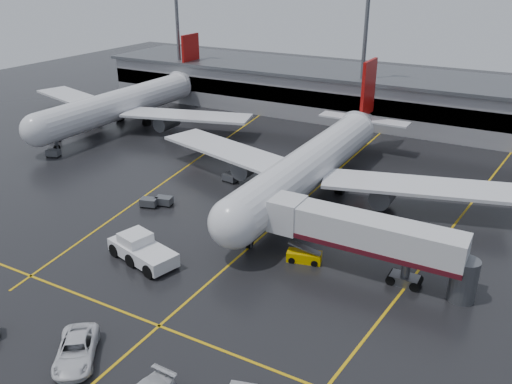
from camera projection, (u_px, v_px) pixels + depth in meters
The scene contains 19 objects.
ground at pixel (279, 221), 61.16m from camera, with size 220.00×220.00×0.00m, color black.
apron_line_centre at pixel (279, 221), 61.16m from camera, with size 0.25×90.00×0.02m, color gold.
apron_line_stop at pixel (159, 326), 43.54m from camera, with size 60.00×0.25×0.02m, color gold.
apron_line_left at pixel (189, 165), 78.08m from camera, with size 0.25×70.00×0.02m, color gold.
apron_line_right at pixel (457, 221), 61.14m from camera, with size 0.25×70.00×0.02m, color gold.
terminal at pixel (397, 98), 97.82m from camera, with size 122.00×19.00×8.60m.
light_mast_left at pixel (178, 31), 109.07m from camera, with size 3.00×1.20×25.45m.
light_mast_mid at pixel (365, 44), 91.24m from camera, with size 3.00×1.20×25.45m.
main_airliner at pixel (314, 161), 67.25m from camera, with size 48.80×45.60×14.10m.
second_airliner at pixel (127, 102), 95.58m from camera, with size 48.80×45.60×14.10m.
jet_bridge at pixel (365, 236), 49.49m from camera, with size 19.90×3.40×6.05m.
pushback_tractor at pixel (142, 250), 52.74m from camera, with size 8.36×5.06×2.80m.
belt_loader at pixel (304, 256), 52.76m from camera, with size 3.66×2.30×2.16m.
service_van_a at pixel (76, 350), 39.57m from camera, with size 2.77×6.01×1.67m, color silver.
baggage_cart_a at pixel (164, 201), 64.88m from camera, with size 2.25×1.73×1.12m.
baggage_cart_b at pixel (149, 202), 64.46m from camera, with size 2.29×1.83×1.12m.
baggage_cart_c at pixel (230, 177), 71.86m from camera, with size 2.18×1.59×1.12m.
baggage_cart_d at pixel (55, 137), 88.40m from camera, with size 2.27×1.77×1.12m.
baggage_cart_e at pixel (53, 153), 81.09m from camera, with size 2.29×1.82×1.12m.
Camera 1 is at (24.24, -49.13, 27.53)m, focal length 37.13 mm.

